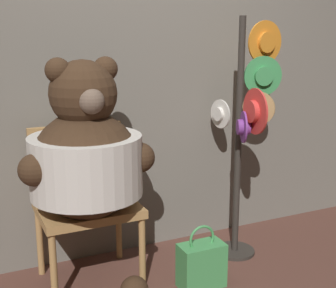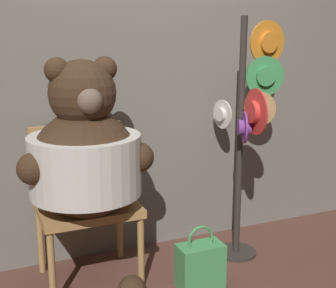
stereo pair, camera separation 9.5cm
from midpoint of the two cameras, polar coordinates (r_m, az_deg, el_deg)
name	(u,v)px [view 1 (the left image)]	position (r m, az deg, el deg)	size (l,w,h in m)	color
wall_back	(127,88)	(3.18, -5.87, 6.80)	(8.00, 0.10, 2.28)	slate
chair	(84,195)	(2.94, -11.12, -6.10)	(0.59, 0.49, 0.95)	#B2844C
teddy_bear	(86,158)	(2.70, -10.94, -1.74)	(0.78, 0.69, 1.38)	#3D2819
hat_display_rack	(248,121)	(3.09, 8.87, 2.73)	(0.47, 0.64, 1.61)	#332D28
handbag_on_ground	(201,264)	(2.91, 3.14, -14.45)	(0.28, 0.15, 0.40)	#479E56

